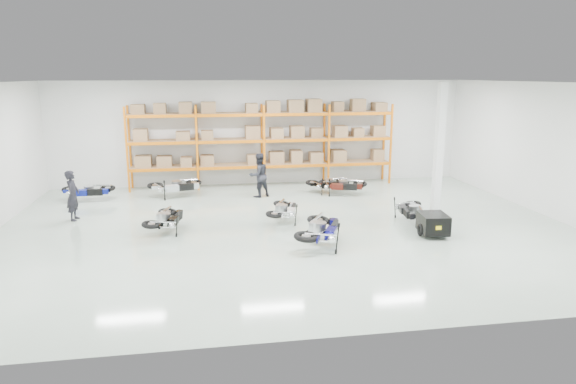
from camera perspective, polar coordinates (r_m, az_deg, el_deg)
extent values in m
plane|color=#A7BAA8|center=(16.29, -0.08, -3.99)|extent=(18.00, 18.00, 0.00)
plane|color=white|center=(15.59, -0.09, 12.04)|extent=(18.00, 18.00, 0.00)
plane|color=silver|center=(22.66, -2.97, 6.60)|extent=(18.00, 0.00, 18.00)
plane|color=silver|center=(9.10, 7.07, -3.06)|extent=(18.00, 0.00, 18.00)
plane|color=silver|center=(19.38, 27.27, 4.10)|extent=(0.00, 14.00, 14.00)
cube|color=orange|center=(21.81, -17.47, 4.45)|extent=(0.08, 0.08, 3.50)
cube|color=orange|center=(22.69, -17.17, 4.78)|extent=(0.08, 0.08, 3.50)
cube|color=orange|center=(21.59, -10.08, 4.76)|extent=(0.08, 0.08, 3.50)
cube|color=orange|center=(22.48, -10.06, 5.08)|extent=(0.08, 0.08, 3.50)
cube|color=orange|center=(21.73, -2.65, 5.00)|extent=(0.08, 0.08, 3.50)
cube|color=orange|center=(22.62, -2.92, 5.31)|extent=(0.08, 0.08, 3.50)
cube|color=orange|center=(22.23, 4.56, 5.15)|extent=(0.08, 0.08, 3.50)
cube|color=orange|center=(23.10, 4.02, 5.46)|extent=(0.08, 0.08, 3.50)
cube|color=orange|center=(23.06, 11.36, 5.22)|extent=(0.08, 0.08, 3.50)
cube|color=orange|center=(23.90, 10.60, 5.52)|extent=(0.08, 0.08, 3.50)
cube|color=orange|center=(21.79, -13.67, 2.40)|extent=(2.70, 0.08, 0.12)
cube|color=orange|center=(22.67, -13.52, 2.81)|extent=(2.70, 0.08, 0.12)
cube|color=olive|center=(22.22, -13.60, 2.79)|extent=(2.68, 0.88, 0.02)
cube|color=olive|center=(22.18, -13.64, 3.37)|extent=(2.40, 0.70, 0.44)
cube|color=orange|center=(21.75, -6.30, 2.68)|extent=(2.70, 0.08, 0.12)
cube|color=orange|center=(22.64, -6.43, 3.08)|extent=(2.70, 0.08, 0.12)
cube|color=olive|center=(22.18, -6.37, 3.06)|extent=(2.68, 0.88, 0.02)
cube|color=olive|center=(22.14, -6.38, 3.64)|extent=(2.40, 0.70, 0.44)
cube|color=orange|center=(22.07, 0.99, 2.90)|extent=(2.70, 0.08, 0.12)
cube|color=orange|center=(22.95, 0.58, 3.29)|extent=(2.70, 0.08, 0.12)
cube|color=olive|center=(22.50, 0.78, 3.28)|extent=(2.68, 0.88, 0.02)
cube|color=olive|center=(22.46, 0.78, 3.85)|extent=(2.40, 0.70, 0.44)
cube|color=orange|center=(22.74, 7.95, 3.08)|extent=(2.70, 0.08, 0.12)
cube|color=orange|center=(23.59, 7.31, 3.45)|extent=(2.70, 0.08, 0.12)
cube|color=olive|center=(23.15, 7.63, 3.44)|extent=(2.68, 0.88, 0.02)
cube|color=olive|center=(23.11, 7.65, 4.00)|extent=(2.40, 0.70, 0.44)
cube|color=orange|center=(21.62, -13.83, 5.27)|extent=(2.70, 0.08, 0.12)
cube|color=orange|center=(22.51, -13.66, 5.57)|extent=(2.70, 0.08, 0.12)
cube|color=olive|center=(22.06, -13.75, 5.60)|extent=(2.68, 0.88, 0.02)
cube|color=olive|center=(22.03, -13.79, 6.20)|extent=(2.40, 0.70, 0.44)
cube|color=orange|center=(21.58, -6.37, 5.55)|extent=(2.70, 0.08, 0.12)
cube|color=orange|center=(22.48, -6.50, 5.84)|extent=(2.70, 0.08, 0.12)
cube|color=olive|center=(22.02, -6.44, 5.88)|extent=(2.68, 0.88, 0.02)
cube|color=olive|center=(21.99, -6.45, 6.47)|extent=(2.40, 0.70, 0.44)
cube|color=orange|center=(21.91, 1.00, 5.74)|extent=(2.70, 0.08, 0.12)
cube|color=orange|center=(22.79, 0.59, 6.02)|extent=(2.70, 0.08, 0.12)
cube|color=olive|center=(22.34, 0.79, 6.06)|extent=(2.68, 0.88, 0.02)
cube|color=olive|center=(22.31, 0.79, 6.64)|extent=(2.40, 0.70, 0.44)
cube|color=orange|center=(22.58, 8.04, 5.83)|extent=(2.70, 0.08, 0.12)
cube|color=orange|center=(23.43, 7.38, 6.10)|extent=(2.70, 0.08, 0.12)
cube|color=olive|center=(23.00, 7.71, 6.14)|extent=(2.68, 0.88, 0.02)
cube|color=olive|center=(22.97, 7.73, 6.71)|extent=(2.40, 0.70, 0.44)
cube|color=orange|center=(21.51, -13.99, 8.17)|extent=(2.70, 0.08, 0.12)
cube|color=orange|center=(22.40, -13.81, 8.36)|extent=(2.70, 0.08, 0.12)
cube|color=olive|center=(21.95, -13.91, 8.45)|extent=(2.68, 0.88, 0.02)
cube|color=olive|center=(21.94, -13.94, 9.05)|extent=(2.40, 0.70, 0.44)
cube|color=orange|center=(21.47, -6.44, 8.46)|extent=(2.70, 0.08, 0.12)
cube|color=orange|center=(22.37, -6.57, 8.64)|extent=(2.70, 0.08, 0.12)
cube|color=olive|center=(21.92, -6.51, 8.73)|extent=(2.68, 0.88, 0.02)
cube|color=olive|center=(21.90, -6.53, 9.33)|extent=(2.40, 0.70, 0.44)
cube|color=orange|center=(21.80, 1.01, 8.61)|extent=(2.70, 0.08, 0.12)
cube|color=orange|center=(22.68, 0.59, 8.78)|extent=(2.70, 0.08, 0.12)
cube|color=olive|center=(22.23, 0.80, 8.87)|extent=(2.68, 0.88, 0.02)
cube|color=olive|center=(22.22, 0.80, 9.47)|extent=(2.40, 0.70, 0.44)
cube|color=orange|center=(22.47, 8.13, 8.61)|extent=(2.70, 0.08, 0.12)
cube|color=orange|center=(23.33, 7.46, 8.79)|extent=(2.70, 0.08, 0.12)
cube|color=olive|center=(22.89, 7.80, 8.87)|extent=(2.68, 0.88, 0.02)
cube|color=olive|center=(22.88, 7.81, 9.45)|extent=(2.40, 0.70, 0.44)
cube|color=white|center=(17.83, 16.42, 4.37)|extent=(0.25, 0.25, 4.50)
cube|color=black|center=(15.94, 15.82, -3.35)|extent=(0.87, 1.05, 0.56)
cube|color=yellow|center=(15.52, 16.58, -3.84)|extent=(0.16, 0.04, 0.11)
torus|color=black|center=(15.84, 14.50, -4.14)|extent=(0.08, 0.39, 0.39)
torus|color=black|center=(16.16, 17.03, -3.96)|extent=(0.08, 0.39, 0.39)
cylinder|color=black|center=(16.51, 14.87, -2.55)|extent=(0.14, 0.92, 0.04)
imported|color=black|center=(18.39, -22.79, -0.36)|extent=(0.44, 0.64, 1.67)
imported|color=#212229|center=(20.23, -3.26, 1.87)|extent=(1.05, 0.97, 1.74)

